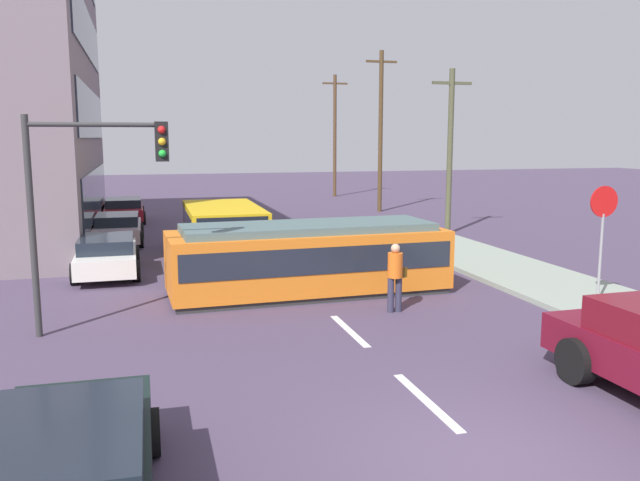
{
  "coord_description": "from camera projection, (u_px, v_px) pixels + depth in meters",
  "views": [
    {
      "loc": [
        -4.28,
        -7.11,
        4.17
      ],
      "look_at": [
        -0.1,
        8.06,
        1.69
      ],
      "focal_mm": 36.7,
      "sensor_mm": 36.0,
      "label": 1
    }
  ],
  "objects": [
    {
      "name": "lane_stripe_1",
      "position": [
        426.0,
        401.0,
        10.45
      ],
      "size": [
        0.16,
        2.4,
        0.01
      ],
      "primitive_type": "cube",
      "color": "silver",
      "rests_on": "ground"
    },
    {
      "name": "lane_stripe_3",
      "position": [
        267.0,
        255.0,
        23.44
      ],
      "size": [
        0.16,
        2.4,
        0.01
      ],
      "primitive_type": "cube",
      "color": "silver",
      "rests_on": "ground"
    },
    {
      "name": "lane_stripe_4",
      "position": [
        241.0,
        232.0,
        29.15
      ],
      "size": [
        0.16,
        2.4,
        0.01
      ],
      "primitive_type": "cube",
      "color": "silver",
      "rests_on": "ground"
    },
    {
      "name": "parked_sedan_far",
      "position": [
        118.0,
        228.0,
        25.85
      ],
      "size": [
        1.98,
        4.09,
        1.19
      ],
      "color": "beige",
      "rests_on": "ground"
    },
    {
      "name": "parked_sedan_near",
      "position": [
        66.0,
        472.0,
        7.01
      ],
      "size": [
        2.05,
        4.58,
        1.19
      ],
      "color": "black",
      "rests_on": "ground"
    },
    {
      "name": "lane_stripe_2",
      "position": [
        349.0,
        331.0,
        14.26
      ],
      "size": [
        0.16,
        2.4,
        0.01
      ],
      "primitive_type": "cube",
      "color": "silver",
      "rests_on": "ground"
    },
    {
      "name": "streetcar_tram",
      "position": [
        308.0,
        257.0,
        17.58
      ],
      "size": [
        7.5,
        2.78,
        1.9
      ],
      "color": "orange",
      "rests_on": "ground"
    },
    {
      "name": "ground_plane",
      "position": [
        305.0,
        290.0,
        18.07
      ],
      "size": [
        120.0,
        120.0,
        0.0
      ],
      "primitive_type": "plane",
      "color": "#483A52"
    },
    {
      "name": "parked_sedan_mid",
      "position": [
        107.0,
        255.0,
        20.0
      ],
      "size": [
        1.95,
        4.24,
        1.19
      ],
      "color": "silver",
      "rests_on": "ground"
    },
    {
      "name": "stop_sign",
      "position": [
        603.0,
        220.0,
        15.86
      ],
      "size": [
        0.76,
        0.07,
        2.88
      ],
      "color": "gray",
      "rests_on": "sidewalk_curb_right"
    },
    {
      "name": "pedestrian_crossing",
      "position": [
        395.0,
        274.0,
        15.67
      ],
      "size": [
        0.51,
        0.36,
        1.67
      ],
      "color": "#302E43",
      "rests_on": "ground"
    },
    {
      "name": "utility_pole_mid",
      "position": [
        450.0,
        149.0,
        27.99
      ],
      "size": [
        1.8,
        0.24,
        7.04
      ],
      "color": "#4B4C33",
      "rests_on": "ground"
    },
    {
      "name": "utility_pole_distant",
      "position": [
        335.0,
        134.0,
        46.09
      ],
      "size": [
        1.8,
        0.24,
        8.5
      ],
      "color": "#4F3823",
      "rests_on": "ground"
    },
    {
      "name": "utility_pole_far",
      "position": [
        381.0,
        129.0,
        36.54
      ],
      "size": [
        1.8,
        0.24,
        8.9
      ],
      "color": "#4B361F",
      "rests_on": "ground"
    },
    {
      "name": "traffic_light_mast",
      "position": [
        90.0,
        181.0,
        13.65
      ],
      "size": [
        2.89,
        0.33,
        4.64
      ],
      "color": "#333333",
      "rests_on": "ground"
    },
    {
      "name": "city_bus",
      "position": [
        223.0,
        227.0,
        23.14
      ],
      "size": [
        2.59,
        5.46,
        1.78
      ],
      "color": "gold",
      "rests_on": "ground"
    },
    {
      "name": "sidewalk_curb_right",
      "position": [
        613.0,
        306.0,
        16.03
      ],
      "size": [
        3.2,
        36.0,
        0.14
      ],
      "primitive_type": "cube",
      "color": "gray",
      "rests_on": "ground"
    },
    {
      "name": "parked_sedan_furthest",
      "position": [
        124.0,
        210.0,
        32.51
      ],
      "size": [
        2.08,
        4.46,
        1.19
      ],
      "color": "maroon",
      "rests_on": "ground"
    }
  ]
}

